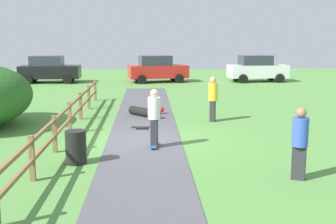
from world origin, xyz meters
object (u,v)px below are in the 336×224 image
object	(u,v)px
trash_bin	(76,147)
parked_car_black	(49,69)
skateboard_loose	(143,127)
parked_car_red	(157,69)
bystander_blue	(300,140)
skater_riding	(154,115)
skater_fallen	(146,112)
bystander_yellow	(213,97)
parked_car_white	(257,69)

from	to	relation	value
trash_bin	parked_car_black	world-z (taller)	parked_car_black
skateboard_loose	parked_car_red	world-z (taller)	parked_car_red
bystander_blue	parked_car_black	xyz separation A→B (m)	(-10.57, 21.86, -0.00)
skater_riding	skater_fallen	world-z (taller)	skater_riding
bystander_yellow	parked_car_white	xyz separation A→B (m)	(5.38, 14.63, -0.03)
skater_riding	parked_car_black	size ratio (longest dim) A/B	0.42
skateboard_loose	skater_riding	bearing A→B (deg)	-81.50
trash_bin	parked_car_red	xyz separation A→B (m)	(2.64, 20.27, 0.51)
parked_car_red	parked_car_black	world-z (taller)	same
skateboard_loose	parked_car_black	distance (m)	17.49
trash_bin	skater_fallen	size ratio (longest dim) A/B	0.59
trash_bin	parked_car_white	world-z (taller)	parked_car_white
parked_car_white	skater_riding	bearing A→B (deg)	-112.54
bystander_blue	parked_car_black	bearing A→B (deg)	115.81
trash_bin	parked_car_black	xyz separation A→B (m)	(-5.05, 20.28, 0.51)
trash_bin	skater_riding	world-z (taller)	skater_riding
skater_fallen	skateboard_loose	xyz separation A→B (m)	(-0.10, -2.54, -0.11)
skater_riding	parked_car_black	xyz separation A→B (m)	(-7.18, 18.71, -0.05)
bystander_yellow	parked_car_red	size ratio (longest dim) A/B	0.40
skater_riding	bystander_blue	bearing A→B (deg)	-42.87
parked_car_black	skater_fallen	bearing A→B (deg)	-63.05
skater_riding	parked_car_white	size ratio (longest dim) A/B	0.41
parked_car_black	bystander_yellow	bearing A→B (deg)	-56.84
skater_riding	parked_car_black	distance (m)	20.04
skater_riding	bystander_blue	world-z (taller)	skater_riding
parked_car_red	parked_car_white	size ratio (longest dim) A/B	1.03
trash_bin	skater_riding	size ratio (longest dim) A/B	0.51
skater_fallen	bystander_blue	xyz separation A→B (m)	(3.68, -8.30, 0.76)
skater_fallen	bystander_blue	world-z (taller)	bystander_blue
skateboard_loose	parked_car_red	distance (m)	16.14
skater_fallen	skater_riding	bearing A→B (deg)	-86.84
skateboard_loose	skater_fallen	bearing A→B (deg)	87.64
bystander_blue	parked_car_black	size ratio (longest dim) A/B	0.41
skateboard_loose	parked_car_black	world-z (taller)	parked_car_black
parked_car_black	parked_car_white	xyz separation A→B (m)	(14.94, -0.00, 0.00)
bystander_blue	trash_bin	bearing A→B (deg)	164.08
bystander_blue	parked_car_red	xyz separation A→B (m)	(-2.88, 21.85, -0.00)
bystander_blue	parked_car_white	distance (m)	22.28
bystander_yellow	bystander_blue	bearing A→B (deg)	-82.04
trash_bin	parked_car_white	distance (m)	22.57
parked_car_black	trash_bin	bearing A→B (deg)	-76.01
skateboard_loose	parked_car_black	size ratio (longest dim) A/B	0.19
skater_fallen	parked_car_black	bearing A→B (deg)	116.95
skater_fallen	bystander_blue	size ratio (longest dim) A/B	0.88
skater_riding	skater_fallen	xyz separation A→B (m)	(-0.28, 5.15, -0.81)
skater_riding	skater_fallen	size ratio (longest dim) A/B	1.16
parked_car_red	parked_car_white	distance (m)	7.25
trash_bin	bystander_blue	size ratio (longest dim) A/B	0.52
skateboard_loose	bystander_blue	xyz separation A→B (m)	(3.78, -5.76, 0.87)
skater_fallen	parked_car_white	size ratio (longest dim) A/B	0.35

